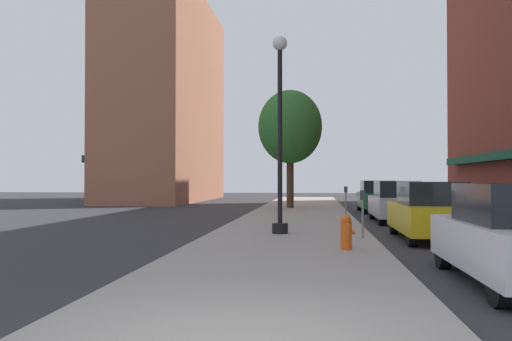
# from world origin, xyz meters

# --- Properties ---
(ground_plane) EXTENTS (90.00, 90.00, 0.00)m
(ground_plane) POSITION_xyz_m (4.00, 18.00, 0.00)
(ground_plane) COLOR #2D2D30
(sidewalk_slab) EXTENTS (4.80, 50.00, 0.12)m
(sidewalk_slab) POSITION_xyz_m (0.00, 19.00, 0.06)
(sidewalk_slab) COLOR gray
(sidewalk_slab) RESTS_ON ground
(building_far_background) EXTENTS (6.80, 18.00, 16.32)m
(building_far_background) POSITION_xyz_m (-11.01, 37.00, 8.14)
(building_far_background) COLOR #9E6047
(building_far_background) RESTS_ON ground
(lamppost) EXTENTS (0.48, 0.48, 5.90)m
(lamppost) POSITION_xyz_m (-0.28, 10.82, 3.20)
(lamppost) COLOR black
(lamppost) RESTS_ON sidewalk_slab
(fire_hydrant) EXTENTS (0.33, 0.26, 0.79)m
(fire_hydrant) POSITION_xyz_m (1.46, 7.32, 0.52)
(fire_hydrant) COLOR #E05614
(fire_hydrant) RESTS_ON sidewalk_slab
(parking_meter_near) EXTENTS (0.14, 0.09, 1.31)m
(parking_meter_near) POSITION_xyz_m (2.05, 9.75, 0.95)
(parking_meter_near) COLOR slate
(parking_meter_near) RESTS_ON sidewalk_slab
(parking_meter_far) EXTENTS (0.14, 0.09, 1.31)m
(parking_meter_far) POSITION_xyz_m (2.05, 17.74, 0.95)
(parking_meter_far) COLOR slate
(parking_meter_far) RESTS_ON sidewalk_slab
(tree_near) EXTENTS (3.61, 3.61, 6.67)m
(tree_near) POSITION_xyz_m (-0.63, 25.25, 4.68)
(tree_near) COLOR #422D1E
(tree_near) RESTS_ON sidewalk_slab
(car_yellow) EXTENTS (1.80, 4.30, 1.66)m
(car_yellow) POSITION_xyz_m (4.00, 10.54, 0.81)
(car_yellow) COLOR black
(car_yellow) RESTS_ON ground
(car_silver) EXTENTS (1.80, 4.30, 1.66)m
(car_silver) POSITION_xyz_m (4.00, 16.90, 0.81)
(car_silver) COLOR black
(car_silver) RESTS_ON ground
(car_green) EXTENTS (1.80, 4.30, 1.66)m
(car_green) POSITION_xyz_m (4.00, 23.66, 0.81)
(car_green) COLOR black
(car_green) RESTS_ON ground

